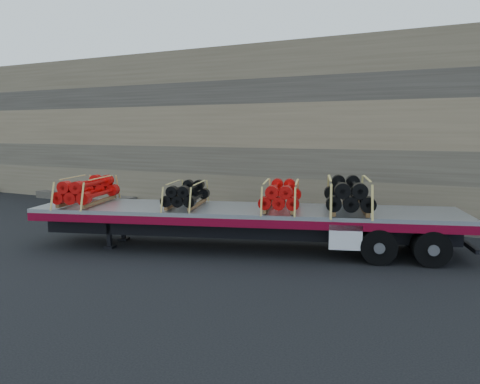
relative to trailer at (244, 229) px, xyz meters
The scene contains 7 objects.
ground 1.19m from the trailer, 157.54° to the left, with size 120.00×120.00×0.00m, color black.
rock_wall 7.52m from the trailer, 97.75° to the left, with size 44.00×3.00×7.00m, color #7A6B54.
trailer is the anchor object (origin of this frame).
bundle_front 5.02m from the trailer, 162.44° to the right, with size 1.12×2.24×0.80m, color red, non-canonical shape.
bundle_midfront 2.00m from the trailer, 162.44° to the right, with size 0.98×1.97×0.70m, color black, non-canonical shape.
bundle_midrear 1.48m from the trailer, 17.56° to the left, with size 1.08×2.17×0.77m, color red, non-canonical shape.
bundle_rear 3.16m from the trailer, 17.56° to the left, with size 1.26×2.52×0.89m, color black, non-canonical shape.
Camera 1 is at (6.91, -12.59, 3.49)m, focal length 35.00 mm.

